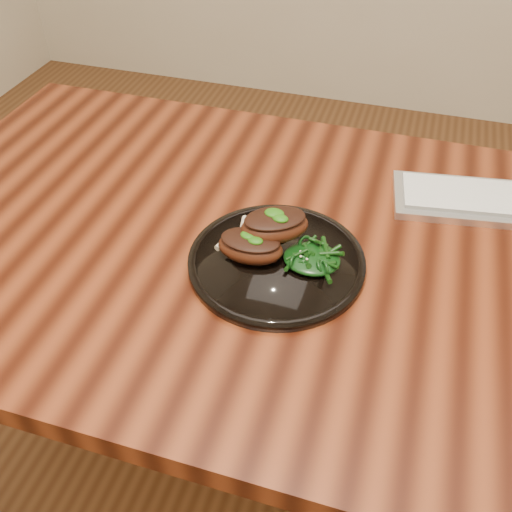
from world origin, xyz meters
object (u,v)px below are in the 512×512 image
Objects in this scene: lamb_chop_front at (250,246)px; desk at (350,293)px; plate at (277,261)px; greens_heap at (312,256)px.

desk is at bearing 22.98° from lamb_chop_front.
lamb_chop_front is at bearing -166.47° from plate.
lamb_chop_front is 0.09m from greens_heap.
plate is 2.54× the size of lamb_chop_front.
desk is 5.88× the size of plate.
plate is 3.13× the size of greens_heap.
greens_heap is at bearing 8.78° from lamb_chop_front.
greens_heap reaches higher than plate.
desk is 14.93× the size of lamb_chop_front.
lamb_chop_front is (-0.04, -0.01, 0.03)m from plate.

